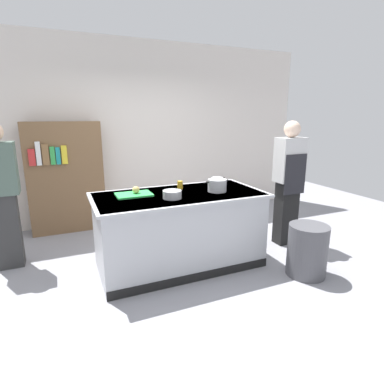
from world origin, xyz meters
The scene contains 13 objects.
ground_plane centered at (0.00, 0.00, 0.00)m, with size 10.00×10.00×0.00m, color gray.
back_wall centered at (0.00, 2.10, 1.50)m, with size 6.40×0.12×3.00m, color silver.
counter_island centered at (0.00, 0.00, 0.47)m, with size 1.98×0.98×0.90m.
cutting_board centered at (-0.50, 0.13, 0.91)m, with size 0.40×0.28×0.02m, color green.
onion centered at (-0.48, 0.14, 0.96)m, with size 0.08×0.08×0.08m, color tan.
stock_pot centered at (0.46, -0.07, 0.97)m, with size 0.29×0.22×0.15m.
sauce_pan centered at (0.62, 0.23, 0.95)m, with size 0.21×0.15×0.11m.
mixing_bowl centered at (-0.14, -0.16, 0.94)m, with size 0.21×0.21×0.09m, color #B7BABF.
juice_cup centered at (0.10, 0.22, 0.95)m, with size 0.07×0.07×0.10m, color yellow.
trash_bin centered at (1.24, -0.80, 0.30)m, with size 0.44×0.44×0.60m, color #4C4C51.
person_chef centered at (1.63, 0.04, 0.91)m, with size 0.38×0.25×1.72m.
person_guest centered at (-1.89, 0.78, 0.91)m, with size 0.38×0.24×1.72m.
bookshelf centered at (-1.17, 1.80, 0.85)m, with size 1.10×0.31×1.70m.
Camera 1 is at (-1.25, -3.26, 1.79)m, focal length 28.95 mm.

